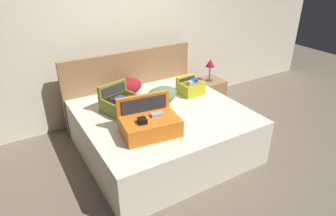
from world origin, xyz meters
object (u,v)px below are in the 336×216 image
hard_case_large (150,123)px  pillow_near_headboard (162,95)px  table_lamp (210,64)px  pillow_center_head (128,86)px  nightstand (208,94)px  bed (163,131)px  hard_case_medium (121,103)px  hard_case_small (191,87)px

hard_case_large → pillow_near_headboard: bearing=57.7°
pillow_near_headboard → table_lamp: bearing=21.2°
pillow_center_head → nightstand: bearing=-2.3°
bed → hard_case_medium: hard_case_medium is taller
hard_case_medium → nightstand: hard_case_medium is taller
pillow_center_head → nightstand: pillow_center_head is taller
bed → hard_case_small: size_ratio=6.17×
bed → table_lamp: (1.25, 0.66, 0.48)m
hard_case_large → nightstand: size_ratio=1.30×
table_lamp → pillow_center_head: bearing=177.7°
hard_case_large → pillow_near_headboard: size_ratio=1.41×
nightstand → pillow_center_head: bearing=177.7°
nightstand → pillow_near_headboard: bearing=-158.8°
pillow_near_headboard → hard_case_large: bearing=-129.4°
pillow_center_head → hard_case_medium: bearing=-122.4°
hard_case_medium → nightstand: bearing=-3.2°
hard_case_large → pillow_center_head: hard_case_large is taller
bed → pillow_center_head: bearing=101.2°
bed → hard_case_small: bearing=23.2°
bed → hard_case_large: hard_case_large is taller
pillow_near_headboard → nightstand: pillow_near_headboard is taller
pillow_near_headboard → table_lamp: 1.22m
nightstand → hard_case_large: bearing=-147.5°
bed → pillow_near_headboard: pillow_near_headboard is taller
bed → pillow_near_headboard: (0.11, 0.22, 0.39)m
hard_case_medium → hard_case_small: 1.03m
hard_case_small → bed: bearing=-159.5°
hard_case_large → pillow_center_head: size_ratio=1.60×
bed → nightstand: bearing=27.8°
bed → nightstand: (1.25, 0.66, -0.04)m
hard_case_large → bed: bearing=52.3°
pillow_near_headboard → table_lamp: size_ratio=1.29×
bed → hard_case_medium: 0.64m
hard_case_small → pillow_near_headboard: (-0.48, -0.04, 0.01)m
hard_case_medium → hard_case_small: hard_case_medium is taller
hard_case_large → pillow_center_head: bearing=85.3°
pillow_center_head → nightstand: size_ratio=0.81×
pillow_center_head → nightstand: 1.45m
pillow_near_headboard → pillow_center_head: (-0.26, 0.50, 0.00)m
hard_case_small → table_lamp: size_ratio=0.88×
hard_case_medium → table_lamp: bearing=-3.2°
bed → hard_case_large: 0.66m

